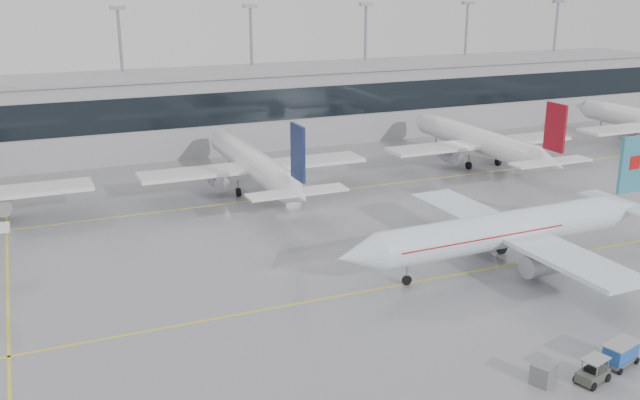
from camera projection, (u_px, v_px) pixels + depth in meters
name	position (u px, v px, depth m)	size (l,w,h in m)	color
ground	(373.00, 290.00, 63.55)	(320.00, 320.00, 0.00)	gray
taxi_line_main	(373.00, 290.00, 63.55)	(120.00, 0.25, 0.01)	yellow
taxi_line_north	(264.00, 199.00, 89.92)	(120.00, 0.25, 0.01)	yellow
taxi_line_cross	(8.00, 281.00, 65.48)	(0.25, 60.00, 0.01)	yellow
terminal	(200.00, 111.00, 116.27)	(180.00, 15.00, 12.00)	#949598
terminal_glass	(211.00, 109.00, 109.19)	(180.00, 0.20, 5.00)	black
terminal_roof	(198.00, 73.00, 114.44)	(182.00, 16.00, 0.40)	gray
light_masts	(189.00, 62.00, 119.38)	(156.40, 1.00, 22.60)	gray
air_canada_jet	(511.00, 229.00, 68.23)	(36.24, 28.91, 11.37)	white
parked_jet_c	(254.00, 164.00, 92.06)	(29.64, 36.96, 11.72)	white
parked_jet_d	(480.00, 141.00, 105.19)	(29.64, 36.96, 11.72)	white
baggage_tug	(592.00, 374.00, 48.79)	(3.69, 2.11, 1.76)	#3F453B
baggage_cart	(621.00, 352.00, 50.83)	(3.21, 2.33, 1.78)	gray
gse_unit	(543.00, 374.00, 48.59)	(1.47, 1.36, 1.47)	slate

